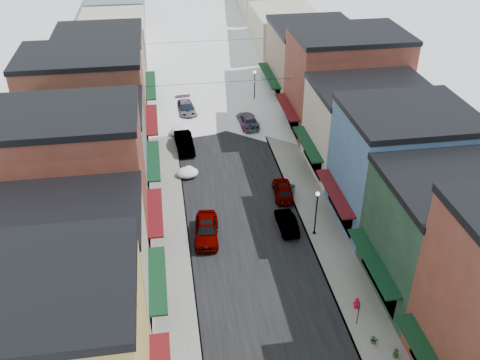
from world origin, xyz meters
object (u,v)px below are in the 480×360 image
object	(u,v)px
trash_can	(292,190)
streetlamp_near	(317,208)
car_dark_hatch	(184,143)
car_green_sedan	(287,222)
car_silver_sedan	(206,230)
fire_hydrant	(357,303)

from	to	relation	value
trash_can	streetlamp_near	distance (m)	6.64
car_dark_hatch	car_green_sedan	world-z (taller)	car_dark_hatch
car_silver_sedan	car_green_sedan	bearing A→B (deg)	8.27
car_dark_hatch	streetlamp_near	world-z (taller)	streetlamp_near
car_silver_sedan	streetlamp_near	xyz separation A→B (m)	(9.14, -0.96, 1.95)
trash_can	streetlamp_near	world-z (taller)	streetlamp_near
trash_can	car_green_sedan	bearing A→B (deg)	-108.70
car_green_sedan	trash_can	distance (m)	5.30
car_green_sedan	streetlamp_near	size ratio (longest dim) A/B	0.96
fire_hydrant	streetlamp_near	bearing A→B (deg)	93.99
car_dark_hatch	trash_can	size ratio (longest dim) A/B	5.53
trash_can	streetlamp_near	bearing A→B (deg)	-85.97
car_dark_hatch	trash_can	bearing A→B (deg)	-52.74
fire_hydrant	streetlamp_near	world-z (taller)	streetlamp_near
car_dark_hatch	streetlamp_near	size ratio (longest dim) A/B	1.19
car_green_sedan	streetlamp_near	distance (m)	3.27
car_dark_hatch	car_green_sedan	distance (m)	17.57
car_silver_sedan	trash_can	world-z (taller)	car_silver_sedan
car_dark_hatch	car_green_sedan	bearing A→B (deg)	-67.94
trash_can	car_dark_hatch	bearing A→B (deg)	131.56
car_green_sedan	fire_hydrant	xyz separation A→B (m)	(2.76, -10.12, -0.12)
car_dark_hatch	fire_hydrant	distance (m)	27.94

